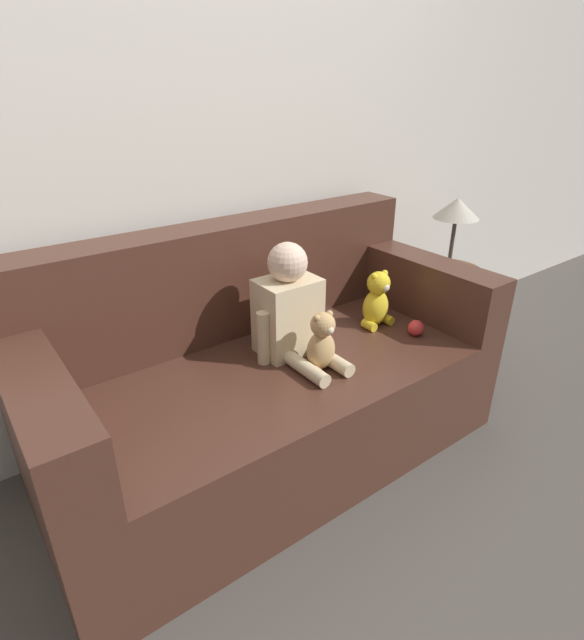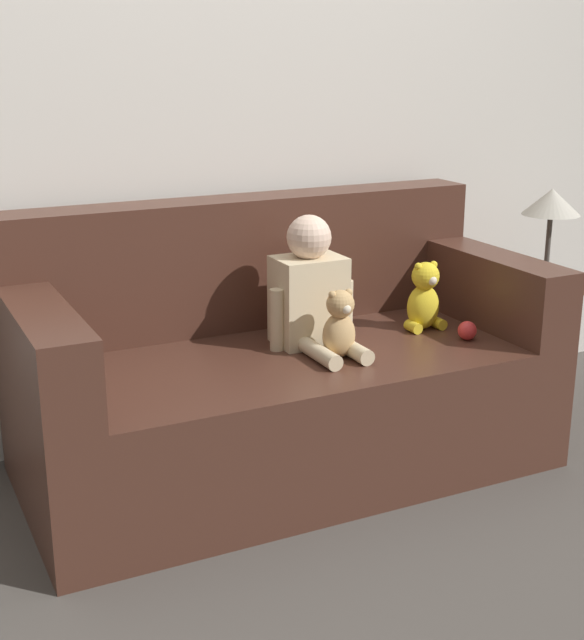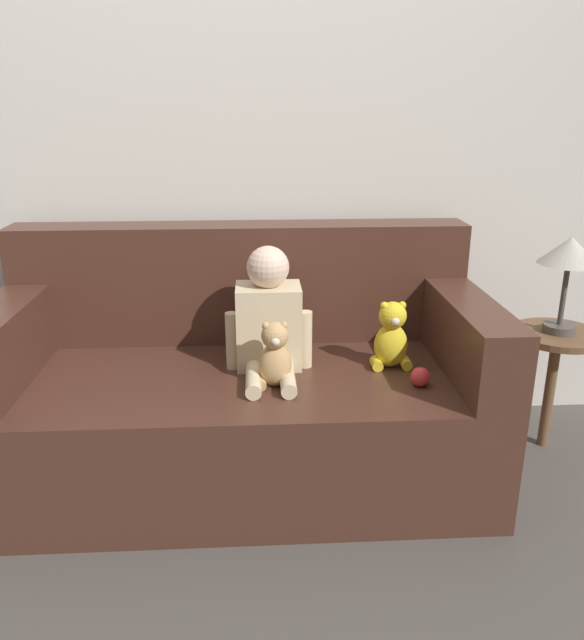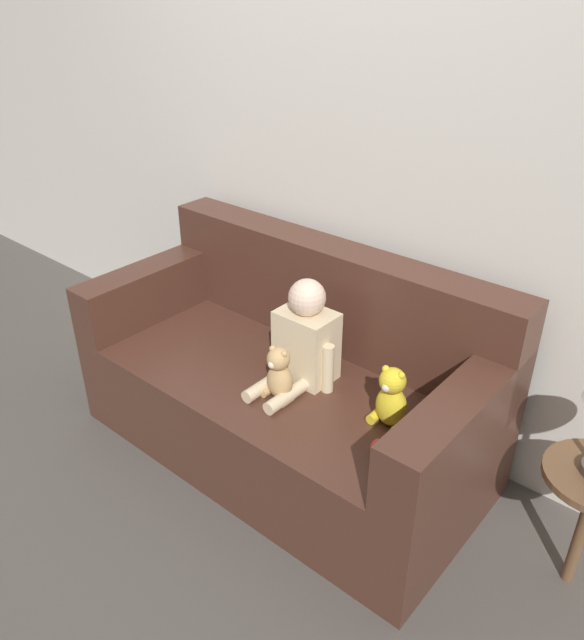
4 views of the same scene
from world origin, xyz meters
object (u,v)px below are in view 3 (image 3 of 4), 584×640
object	(u,v)px
side_table	(564,295)
person_baby	(269,319)
couch	(242,389)
plush_toy_side	(391,337)
teddy_bear_brown	(275,356)
toy_ball	(420,377)

from	to	relation	value
side_table	person_baby	bearing A→B (deg)	-173.89
couch	person_baby	xyz separation A→B (m)	(0.10, -0.03, 0.28)
person_baby	plush_toy_side	size ratio (longest dim) A/B	1.78
plush_toy_side	side_table	world-z (taller)	side_table
teddy_bear_brown	plush_toy_side	size ratio (longest dim) A/B	0.93
couch	teddy_bear_brown	world-z (taller)	couch
teddy_bear_brown	side_table	distance (m)	1.11
teddy_bear_brown	side_table	xyz separation A→B (m)	(1.07, 0.28, 0.10)
person_baby	couch	bearing A→B (deg)	160.36
couch	toy_ball	world-z (taller)	couch
couch	side_table	size ratio (longest dim) A/B	2.03
couch	plush_toy_side	size ratio (longest dim) A/B	7.13
person_baby	toy_ball	xyz separation A→B (m)	(0.49, -0.19, -0.14)
teddy_bear_brown	couch	bearing A→B (deg)	119.48
plush_toy_side	side_table	bearing A→B (deg)	12.49
plush_toy_side	toy_ball	size ratio (longest dim) A/B	3.75
teddy_bear_brown	plush_toy_side	bearing A→B (deg)	18.34
person_baby	teddy_bear_brown	world-z (taller)	person_baby
couch	toy_ball	size ratio (longest dim) A/B	26.75
plush_toy_side	side_table	distance (m)	0.69
couch	toy_ball	bearing A→B (deg)	-21.41
person_baby	side_table	distance (m)	1.10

